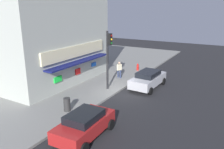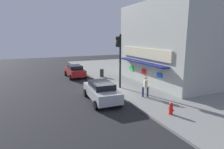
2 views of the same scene
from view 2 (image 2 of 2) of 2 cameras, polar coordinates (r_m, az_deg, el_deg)
The scene contains 9 objects.
ground_plane at distance 17.58m, azimuth -0.65°, elevation -4.92°, with size 62.99×62.99×0.00m, color #232326.
sidewalk at distance 20.99m, azimuth 16.51°, elevation -2.46°, with size 41.99×13.41×0.15m, color gray.
corner_building at distance 22.25m, azimuth 20.20°, elevation 8.98°, with size 10.97×10.28×8.22m.
traffic_light at distance 17.46m, azimuth 2.21°, elevation 6.23°, with size 0.32×0.58×5.01m.
fire_hydrant at distance 12.53m, azimuth 17.46°, elevation -9.85°, with size 0.49×0.25×0.77m.
trash_can at distance 22.71m, azimuth -3.10°, elevation 0.46°, with size 0.46×0.46×0.94m, color #2D2D2D.
pedestrian at distance 15.33m, azimuth 10.12°, elevation -3.43°, with size 0.59×0.55×1.66m.
parked_car_silver at distance 14.68m, azimuth -3.21°, elevation -5.02°, with size 4.50×2.20×1.52m.
parked_car_red at distance 23.63m, azimuth -11.18°, elevation 1.08°, with size 3.96×2.10×1.48m.
Camera 2 is at (15.56, -6.50, 4.98)m, focal length 30.15 mm.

